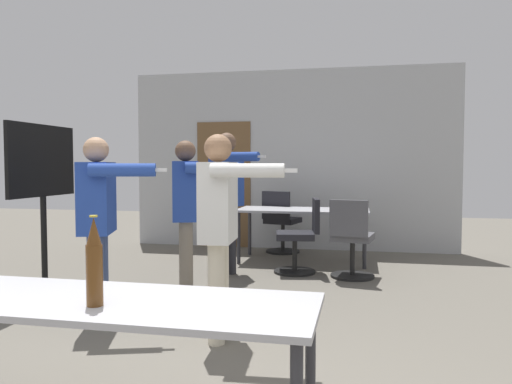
% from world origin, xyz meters
% --- Properties ---
extents(back_wall, '(5.20, 0.12, 2.86)m').
position_xyz_m(back_wall, '(-0.03, 6.46, 1.42)').
color(back_wall, '#B2B5B7').
rests_on(back_wall, ground_plane).
extents(conference_table_near, '(2.26, 0.64, 0.74)m').
position_xyz_m(conference_table_near, '(-0.18, 0.55, 0.67)').
color(conference_table_near, '#A8A8AD').
rests_on(conference_table_near, ground_plane).
extents(conference_table_far, '(1.80, 0.80, 0.74)m').
position_xyz_m(conference_table_far, '(0.33, 5.40, 0.67)').
color(conference_table_far, '#A8A8AD').
rests_on(conference_table_far, ground_plane).
extents(tv_screen, '(0.44, 1.05, 1.75)m').
position_xyz_m(tv_screen, '(-2.05, 3.00, 1.10)').
color(tv_screen, black).
rests_on(tv_screen, ground_plane).
extents(person_center_tall, '(0.76, 0.61, 1.58)m').
position_xyz_m(person_center_tall, '(0.06, 2.13, 0.95)').
color(person_center_tall, beige).
rests_on(person_center_tall, ground_plane).
extents(person_near_casual, '(0.88, 0.65, 1.60)m').
position_xyz_m(person_near_casual, '(-0.65, 3.40, 0.95)').
color(person_near_casual, slate).
rests_on(person_near_casual, ground_plane).
extents(person_far_watching, '(0.85, 0.62, 1.58)m').
position_xyz_m(person_far_watching, '(-1.07, 2.35, 0.94)').
color(person_far_watching, '#3D4C75').
rests_on(person_far_watching, ground_plane).
extents(person_left_plaid, '(0.75, 0.78, 1.74)m').
position_xyz_m(person_left_plaid, '(-0.47, 4.33, 1.05)').
color(person_left_plaid, '#28282D').
rests_on(person_left_plaid, ground_plane).
extents(office_chair_far_right, '(0.59, 0.53, 0.93)m').
position_xyz_m(office_chair_far_right, '(0.39, 4.65, 0.44)').
color(office_chair_far_right, black).
rests_on(office_chair_far_right, ground_plane).
extents(office_chair_near_pushed, '(0.53, 0.59, 0.95)m').
position_xyz_m(office_chair_near_pushed, '(1.01, 4.46, 0.45)').
color(office_chair_near_pushed, black).
rests_on(office_chair_near_pushed, ground_plane).
extents(office_chair_far_left, '(0.57, 0.62, 0.95)m').
position_xyz_m(office_chair_far_left, '(-0.08, 5.98, 0.45)').
color(office_chair_far_left, black).
rests_on(office_chair_far_left, ground_plane).
extents(beer_bottle, '(0.07, 0.07, 0.39)m').
position_xyz_m(beer_bottle, '(-0.01, 0.44, 0.92)').
color(beer_bottle, '#563314').
rests_on(beer_bottle, conference_table_near).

